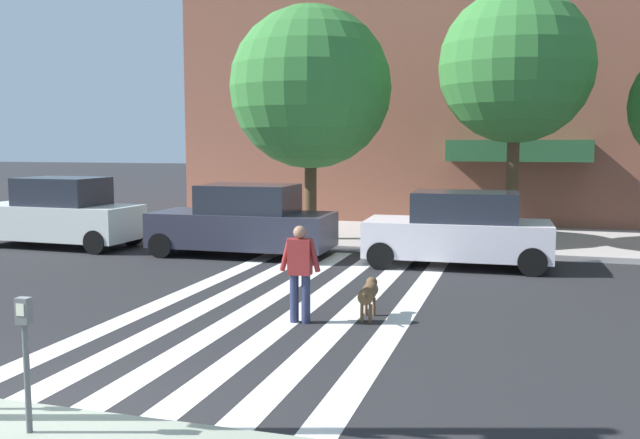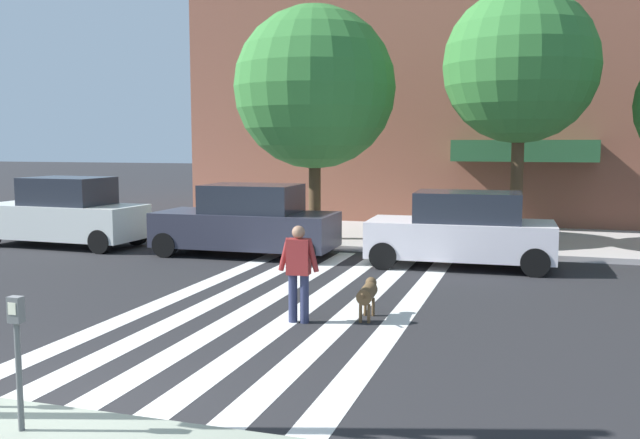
% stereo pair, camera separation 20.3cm
% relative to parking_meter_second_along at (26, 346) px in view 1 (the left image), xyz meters
% --- Properties ---
extents(ground_plane, '(160.00, 160.00, 0.00)m').
position_rel_parking_meter_second_along_xyz_m(ground_plane, '(-0.25, 6.80, -1.03)').
color(ground_plane, '#232326').
extents(sidewalk_far, '(80.00, 6.00, 0.15)m').
position_rel_parking_meter_second_along_xyz_m(sidewalk_far, '(-0.25, 15.93, -0.95)').
color(sidewalk_far, '#B0A9A7').
rests_on(sidewalk_far, ground_plane).
extents(crosswalk_stripes, '(4.95, 11.66, 0.01)m').
position_rel_parking_meter_second_along_xyz_m(crosswalk_stripes, '(0.41, 6.80, -1.03)').
color(crosswalk_stripes, silver).
rests_on(crosswalk_stripes, ground_plane).
extents(parking_meter_second_along, '(0.14, 0.11, 1.36)m').
position_rel_parking_meter_second_along_xyz_m(parking_meter_second_along, '(0.00, 0.00, 0.00)').
color(parking_meter_second_along, '#515456').
rests_on(parking_meter_second_along, sidewalk_near).
extents(parked_car_near_curb, '(4.81, 2.08, 2.01)m').
position_rel_parking_meter_second_along_xyz_m(parked_car_near_curb, '(-8.27, 11.43, -0.09)').
color(parked_car_near_curb, silver).
rests_on(parked_car_near_curb, ground_plane).
extents(parked_car_behind_first, '(4.84, 2.09, 1.91)m').
position_rel_parking_meter_second_along_xyz_m(parked_car_behind_first, '(-2.49, 11.44, -0.12)').
color(parked_car_behind_first, '#2F313F').
rests_on(parked_car_behind_first, ground_plane).
extents(parked_car_third_in_line, '(4.49, 2.13, 1.83)m').
position_rel_parking_meter_second_along_xyz_m(parked_car_third_in_line, '(3.16, 11.44, -0.14)').
color(parked_car_third_in_line, silver).
rests_on(parked_car_third_in_line, ground_plane).
extents(street_tree_nearest, '(4.74, 4.74, 6.84)m').
position_rel_parking_meter_second_along_xyz_m(street_tree_nearest, '(-1.45, 14.07, 3.57)').
color(street_tree_nearest, '#4C3823').
rests_on(street_tree_nearest, sidewalk_far).
extents(street_tree_middle, '(4.20, 4.20, 7.04)m').
position_rel_parking_meter_second_along_xyz_m(street_tree_middle, '(4.32, 14.42, 4.04)').
color(street_tree_middle, '#4C3823').
rests_on(street_tree_middle, sidewalk_far).
extents(pedestrian_dog_walker, '(0.71, 0.27, 1.64)m').
position_rel_parking_meter_second_along_xyz_m(pedestrian_dog_walker, '(1.09, 5.29, -0.10)').
color(pedestrian_dog_walker, '#282D4C').
rests_on(pedestrian_dog_walker, ground_plane).
extents(dog_on_leash, '(0.31, 1.10, 0.65)m').
position_rel_parking_meter_second_along_xyz_m(dog_on_leash, '(2.13, 5.89, -0.59)').
color(dog_on_leash, brown).
rests_on(dog_on_leash, ground_plane).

